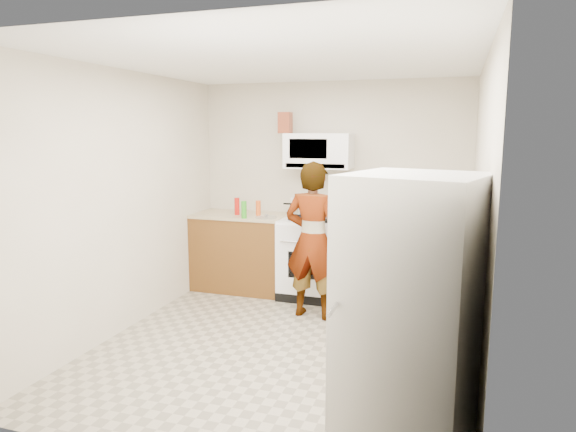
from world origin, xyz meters
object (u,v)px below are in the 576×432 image
at_px(fridge, 411,325).
at_px(kettle, 381,211).
at_px(microwave, 319,151).
at_px(person, 313,240).
at_px(gas_range, 315,256).
at_px(saucepan, 304,208).

relative_size(fridge, kettle, 8.67).
xyz_separation_m(microwave, fridge, (1.32, -2.94, -0.85)).
distance_m(person, fridge, 2.47).
xyz_separation_m(microwave, person, (0.15, -0.77, -0.89)).
bearing_deg(gas_range, person, -77.23).
bearing_deg(saucepan, microwave, -12.82).
relative_size(gas_range, microwave, 1.49).
distance_m(microwave, saucepan, 0.71).
distance_m(fridge, saucepan, 3.35).
height_order(person, fridge, fridge).
bearing_deg(saucepan, fridge, -63.10).
xyz_separation_m(gas_range, saucepan, (-0.19, 0.17, 0.53)).
bearing_deg(microwave, person, -79.28).
xyz_separation_m(microwave, kettle, (0.73, 0.02, -0.67)).
height_order(gas_range, saucepan, gas_range).
distance_m(kettle, saucepan, 0.92).
bearing_deg(kettle, fridge, -62.76).
bearing_deg(person, kettle, -122.12).
bearing_deg(saucepan, person, -67.50).
relative_size(gas_range, fridge, 0.66).
distance_m(gas_range, kettle, 0.93).
relative_size(kettle, saucepan, 0.83).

